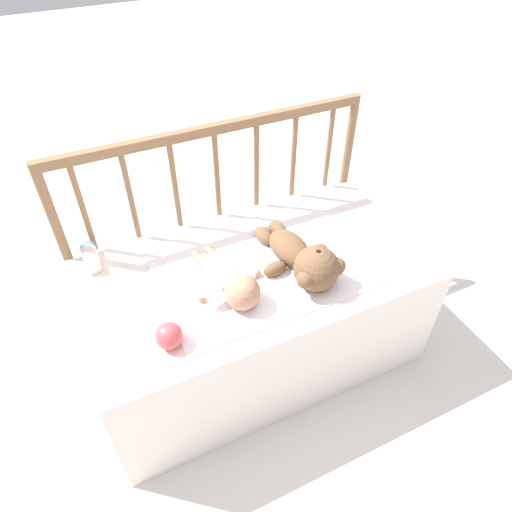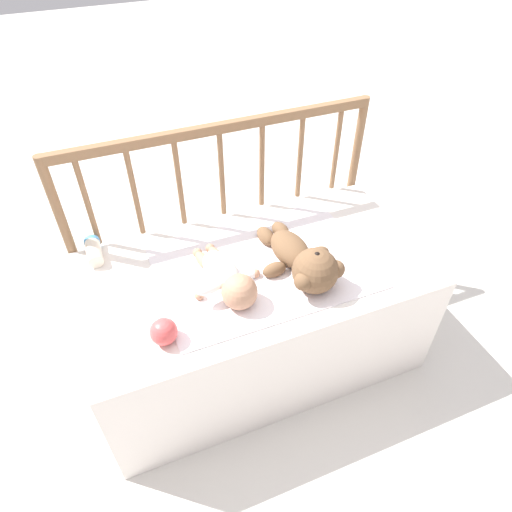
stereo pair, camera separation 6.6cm
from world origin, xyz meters
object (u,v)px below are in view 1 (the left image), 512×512
Objects in this scene: teddy_bear at (304,259)px; baby_bottle at (90,255)px; baby at (229,279)px; toy_ball at (169,336)px.

baby_bottle is (-0.67, 0.38, -0.04)m from teddy_bear.
baby is (-0.27, 0.03, -0.02)m from teddy_bear.
toy_ball is 0.51m from baby_bottle.
baby is at bearing 28.61° from toy_ball.
baby reaches higher than toy_ball.
teddy_bear reaches higher than baby.
toy_ball is (-0.25, -0.14, -0.00)m from baby.
toy_ball is (-0.52, -0.10, -0.02)m from teddy_bear.
teddy_bear is 0.53m from toy_ball.
teddy_bear is 4.91× the size of toy_ball.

